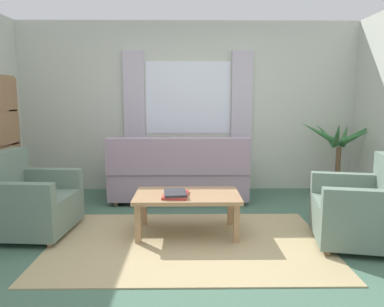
# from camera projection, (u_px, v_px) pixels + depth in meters

# --- Properties ---
(ground_plane) EXTENTS (6.24, 6.24, 0.00)m
(ground_plane) POSITION_uv_depth(u_px,v_px,m) (189.00, 243.00, 3.60)
(ground_plane) COLOR #476B56
(wall_back) EXTENTS (5.32, 0.12, 2.60)m
(wall_back) POSITION_uv_depth(u_px,v_px,m) (188.00, 107.00, 5.63)
(wall_back) COLOR beige
(wall_back) RESTS_ON ground_plane
(window_with_curtains) EXTENTS (1.98, 0.07, 1.40)m
(window_with_curtains) POSITION_uv_depth(u_px,v_px,m) (188.00, 98.00, 5.53)
(window_with_curtains) COLOR white
(area_rug) EXTENTS (2.74, 1.76, 0.01)m
(area_rug) POSITION_uv_depth(u_px,v_px,m) (189.00, 243.00, 3.59)
(area_rug) COLOR tan
(area_rug) RESTS_ON ground_plane
(couch) EXTENTS (1.90, 0.82, 0.92)m
(couch) POSITION_uv_depth(u_px,v_px,m) (179.00, 175.00, 5.06)
(couch) COLOR #998499
(couch) RESTS_ON ground_plane
(armchair_left) EXTENTS (0.88, 0.90, 0.88)m
(armchair_left) POSITION_uv_depth(u_px,v_px,m) (27.00, 201.00, 3.81)
(armchair_left) COLOR slate
(armchair_left) RESTS_ON ground_plane
(armchair_right) EXTENTS (0.97, 0.99, 0.88)m
(armchair_right) POSITION_uv_depth(u_px,v_px,m) (365.00, 209.00, 3.53)
(armchair_right) COLOR slate
(armchair_right) RESTS_ON ground_plane
(coffee_table) EXTENTS (1.10, 0.64, 0.44)m
(coffee_table) POSITION_uv_depth(u_px,v_px,m) (187.00, 199.00, 3.79)
(coffee_table) COLOR #A87F56
(coffee_table) RESTS_ON ground_plane
(book_stack_on_table) EXTENTS (0.28, 0.36, 0.05)m
(book_stack_on_table) POSITION_uv_depth(u_px,v_px,m) (175.00, 194.00, 3.69)
(book_stack_on_table) COLOR #B23833
(book_stack_on_table) RESTS_ON coffee_table
(potted_plant) EXTENTS (1.22, 0.97, 1.17)m
(potted_plant) POSITION_uv_depth(u_px,v_px,m) (338.00, 162.00, 5.28)
(potted_plant) COLOR #9E6B4C
(potted_plant) RESTS_ON ground_plane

